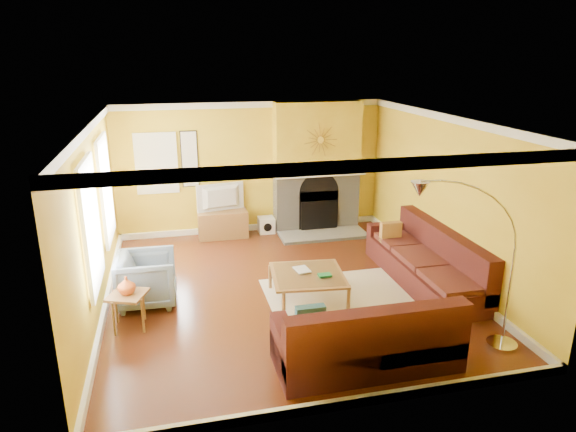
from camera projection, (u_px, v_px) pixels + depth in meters
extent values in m
cube|color=#602B14|center=(284.00, 290.00, 8.26)|extent=(5.50, 6.00, 0.02)
cube|color=white|center=(283.00, 119.00, 7.43)|extent=(5.50, 6.00, 0.02)
cube|color=gold|center=(251.00, 168.00, 10.63)|extent=(5.50, 0.02, 2.70)
cube|color=gold|center=(352.00, 296.00, 5.05)|extent=(5.50, 0.02, 2.70)
cube|color=gold|center=(93.00, 222.00, 7.24)|extent=(0.02, 6.00, 2.70)
cube|color=gold|center=(447.00, 198.00, 8.45)|extent=(0.02, 6.00, 2.70)
cube|color=white|center=(104.00, 189.00, 8.40)|extent=(0.06, 1.22, 1.72)
cube|color=white|center=(90.00, 225.00, 6.64)|extent=(0.06, 1.22, 1.72)
cube|color=white|center=(156.00, 163.00, 10.11)|extent=(0.82, 0.06, 1.22)
cube|color=white|center=(190.00, 159.00, 10.24)|extent=(0.34, 0.04, 1.14)
cube|color=white|center=(320.00, 174.00, 10.54)|extent=(1.92, 0.22, 0.08)
cube|color=gray|center=(323.00, 235.00, 10.63)|extent=(1.80, 0.70, 0.06)
cube|color=beige|center=(345.00, 297.00, 7.98)|extent=(2.40, 1.80, 0.02)
cube|color=olive|center=(223.00, 224.00, 10.52)|extent=(1.00, 0.45, 0.55)
imported|color=black|center=(222.00, 198.00, 10.35)|extent=(0.99, 0.32, 0.57)
cube|color=white|center=(266.00, 225.00, 10.82)|extent=(0.33, 0.33, 0.33)
imported|color=slate|center=(147.00, 279.00, 7.69)|extent=(0.89, 0.87, 0.79)
imported|color=#D8591E|center=(126.00, 285.00, 6.92)|extent=(0.29, 0.29, 0.25)
imported|color=white|center=(296.00, 271.00, 7.86)|extent=(0.25, 0.31, 0.03)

